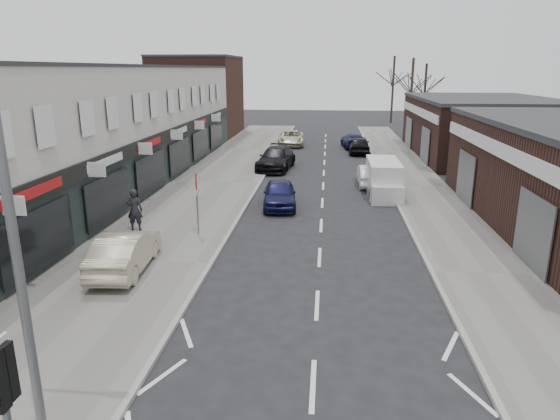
% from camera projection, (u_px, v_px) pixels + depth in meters
% --- Properties ---
extents(pavement_left, '(5.50, 64.00, 0.12)m').
position_uv_depth(pavement_left, '(215.00, 183.00, 31.03)').
color(pavement_left, slate).
rests_on(pavement_left, ground).
extents(pavement_right, '(3.50, 64.00, 0.12)m').
position_uv_depth(pavement_right, '(419.00, 187.00, 29.90)').
color(pavement_right, slate).
rests_on(pavement_right, ground).
extents(shop_terrace_left, '(8.00, 41.00, 7.10)m').
position_uv_depth(shop_terrace_left, '(86.00, 130.00, 28.30)').
color(shop_terrace_left, beige).
rests_on(shop_terrace_left, ground).
extents(brick_block_far, '(8.00, 10.00, 8.00)m').
position_uv_depth(brick_block_far, '(198.00, 97.00, 52.60)').
color(brick_block_far, '#42261C').
rests_on(brick_block_far, ground).
extents(right_unit_far, '(10.00, 16.00, 4.50)m').
position_uv_depth(right_unit_far, '(481.00, 129.00, 40.18)').
color(right_unit_far, '#371D19').
rests_on(right_unit_far, ground).
extents(tree_far_a, '(3.60, 3.60, 8.00)m').
position_uv_depth(tree_far_a, '(408.00, 134.00, 54.52)').
color(tree_far_a, '#382D26').
rests_on(tree_far_a, ground).
extents(tree_far_b, '(3.60, 3.60, 7.50)m').
position_uv_depth(tree_far_b, '(422.00, 128.00, 60.03)').
color(tree_far_b, '#382D26').
rests_on(tree_far_b, ground).
extents(tree_far_c, '(3.60, 3.60, 8.50)m').
position_uv_depth(tree_far_c, '(391.00, 123.00, 66.05)').
color(tree_far_c, '#382D26').
rests_on(tree_far_c, ground).
extents(traffic_light, '(0.28, 0.60, 3.10)m').
position_uv_depth(traffic_light, '(2.00, 392.00, 7.18)').
color(traffic_light, slate).
rests_on(traffic_light, pavement_left).
extents(street_lamp, '(2.23, 0.22, 8.00)m').
position_uv_depth(street_lamp, '(22.00, 221.00, 7.75)').
color(street_lamp, slate).
rests_on(street_lamp, pavement_left).
extents(warning_sign, '(0.12, 0.80, 2.70)m').
position_uv_depth(warning_sign, '(197.00, 186.00, 20.73)').
color(warning_sign, slate).
rests_on(warning_sign, pavement_left).
extents(white_van, '(1.74, 4.88, 1.90)m').
position_uv_depth(white_van, '(383.00, 179.00, 28.18)').
color(white_van, silver).
rests_on(white_van, ground).
extents(sedan_on_pavement, '(1.79, 4.31, 1.39)m').
position_uv_depth(sedan_on_pavement, '(125.00, 251.00, 17.24)').
color(sedan_on_pavement, '#B5AA91').
rests_on(sedan_on_pavement, pavement_left).
extents(pedestrian, '(0.70, 0.49, 1.84)m').
position_uv_depth(pedestrian, '(135.00, 210.00, 21.48)').
color(pedestrian, black).
rests_on(pedestrian, pavement_left).
extents(parked_car_left_a, '(2.01, 4.21, 1.39)m').
position_uv_depth(parked_car_left_a, '(280.00, 194.00, 25.70)').
color(parked_car_left_a, '#151642').
rests_on(parked_car_left_a, ground).
extents(parked_car_left_b, '(2.68, 5.52, 1.55)m').
position_uv_depth(parked_car_left_b, '(276.00, 158.00, 35.31)').
color(parked_car_left_b, black).
rests_on(parked_car_left_b, ground).
extents(parked_car_left_c, '(2.54, 5.09, 1.39)m').
position_uv_depth(parked_car_left_c, '(291.00, 138.00, 46.33)').
color(parked_car_left_c, beige).
rests_on(parked_car_left_c, ground).
extents(parked_car_right_a, '(1.39, 3.89, 1.28)m').
position_uv_depth(parked_car_right_a, '(370.00, 175.00, 30.43)').
color(parked_car_right_a, white).
rests_on(parked_car_right_a, ground).
extents(parked_car_right_b, '(1.81, 4.27, 1.44)m').
position_uv_depth(parked_car_right_b, '(359.00, 145.00, 41.93)').
color(parked_car_right_b, black).
rests_on(parked_car_right_b, ground).
extents(parked_car_right_c, '(2.24, 4.60, 1.29)m').
position_uv_depth(parked_car_right_c, '(353.00, 141.00, 44.97)').
color(parked_car_right_c, '#141440').
rests_on(parked_car_right_c, ground).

